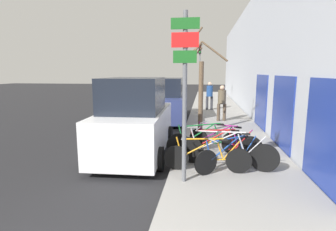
# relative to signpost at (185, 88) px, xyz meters

# --- Properties ---
(ground_plane) EXTENTS (80.00, 80.00, 0.00)m
(ground_plane) POSITION_rel_signpost_xyz_m (-1.39, 7.64, -2.20)
(ground_plane) COLOR black
(sidewalk_curb) EXTENTS (3.20, 32.00, 0.15)m
(sidewalk_curb) POSITION_rel_signpost_xyz_m (1.21, 10.44, -2.12)
(sidewalk_curb) COLOR gray
(sidewalk_curb) RESTS_ON ground
(building_facade) EXTENTS (0.23, 32.00, 6.50)m
(building_facade) POSITION_rel_signpost_xyz_m (2.96, 10.36, 1.03)
(building_facade) COLOR #B2B7C1
(building_facade) RESTS_ON ground
(signpost) EXTENTS (0.58, 0.11, 3.60)m
(signpost) POSITION_rel_signpost_xyz_m (0.00, 0.00, 0.00)
(signpost) COLOR #595B60
(signpost) RESTS_ON sidewalk_curb
(bicycle_0) EXTENTS (2.10, 0.44, 0.85)m
(bicycle_0) POSITION_rel_signpost_xyz_m (0.51, 0.65, -1.68)
(bicycle_0) COLOR black
(bicycle_0) RESTS_ON sidewalk_curb
(bicycle_1) EXTENTS (1.78, 1.20, 0.84)m
(bicycle_1) POSITION_rel_signpost_xyz_m (1.11, 0.84, -1.68)
(bicycle_1) COLOR black
(bicycle_1) RESTS_ON sidewalk_curb
(bicycle_2) EXTENTS (2.47, 0.66, 0.95)m
(bicycle_2) POSITION_rel_signpost_xyz_m (0.98, 1.00, -1.64)
(bicycle_2) COLOR black
(bicycle_2) RESTS_ON sidewalk_curb
(bicycle_3) EXTENTS (2.21, 0.44, 0.89)m
(bicycle_3) POSITION_rel_signpost_xyz_m (0.85, 1.49, -1.67)
(bicycle_3) COLOR black
(bicycle_3) RESTS_ON sidewalk_curb
(bicycle_4) EXTENTS (2.21, 0.80, 0.95)m
(bicycle_4) POSITION_rel_signpost_xyz_m (0.49, 1.88, -1.64)
(bicycle_4) COLOR black
(bicycle_4) RESTS_ON sidewalk_curb
(bicycle_5) EXTENTS (2.04, 1.12, 0.89)m
(bicycle_5) POSITION_rel_signpost_xyz_m (1.00, 2.12, -1.66)
(bicycle_5) COLOR black
(bicycle_5) RESTS_ON sidewalk_curb
(parked_car_0) EXTENTS (2.13, 4.19, 2.36)m
(parked_car_0) POSITION_rel_signpost_xyz_m (-1.66, 2.12, -1.14)
(parked_car_0) COLOR silver
(parked_car_0) RESTS_ON ground
(parked_car_1) EXTENTS (2.21, 4.77, 2.22)m
(parked_car_1) POSITION_rel_signpost_xyz_m (-1.55, 7.90, -1.19)
(parked_car_1) COLOR navy
(parked_car_1) RESTS_ON ground
(pedestrian_near) EXTENTS (0.45, 0.39, 1.74)m
(pedestrian_near) POSITION_rel_signpost_xyz_m (1.26, 7.46, -1.04)
(pedestrian_near) COLOR #4C3D2D
(pedestrian_near) RESTS_ON sidewalk_curb
(pedestrian_far) EXTENTS (0.45, 0.39, 1.75)m
(pedestrian_far) POSITION_rel_signpost_xyz_m (0.74, 11.24, -1.03)
(pedestrian_far) COLOR #333338
(pedestrian_far) RESTS_ON sidewalk_curb
(street_tree) EXTENTS (1.97, 0.76, 4.05)m
(street_tree) POSITION_rel_signpost_xyz_m (0.23, 4.79, -0.21)
(street_tree) COLOR brown
(street_tree) RESTS_ON sidewalk_curb
(traffic_light) EXTENTS (0.20, 0.30, 4.50)m
(traffic_light) POSITION_rel_signpost_xyz_m (0.01, 15.08, 0.84)
(traffic_light) COLOR #595B60
(traffic_light) RESTS_ON sidewalk_curb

